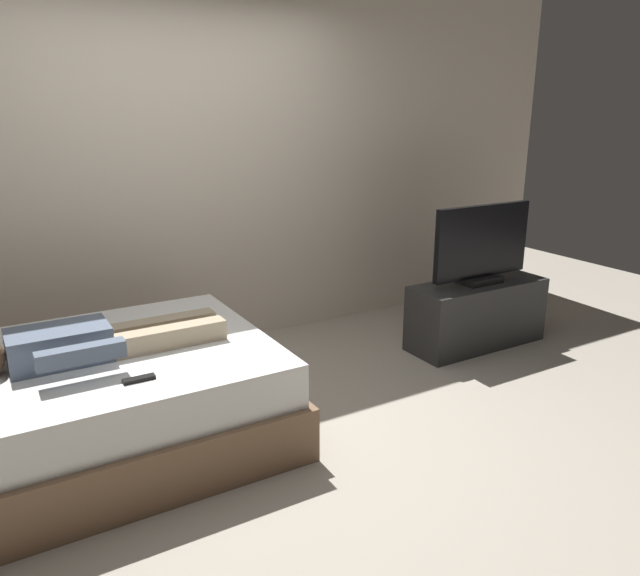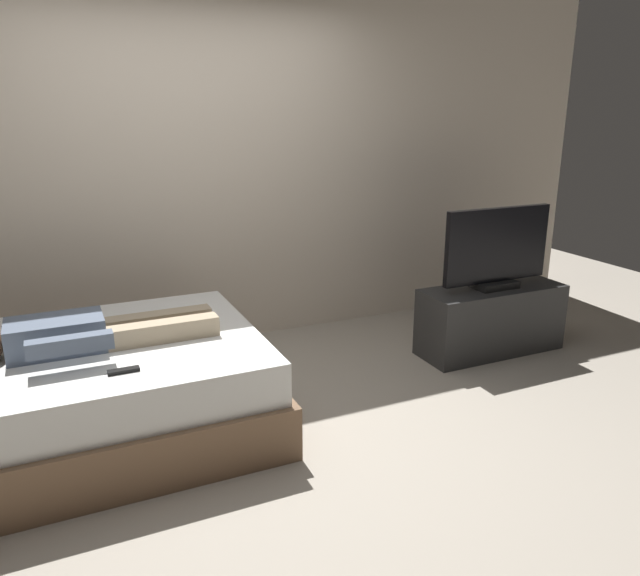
% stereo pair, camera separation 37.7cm
% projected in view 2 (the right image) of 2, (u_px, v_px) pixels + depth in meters
% --- Properties ---
extents(ground_plane, '(10.00, 10.00, 0.00)m').
position_uv_depth(ground_plane, '(264.00, 437.00, 3.40)').
color(ground_plane, '#ADA393').
extents(back_wall, '(6.40, 0.10, 2.80)m').
position_uv_depth(back_wall, '(238.00, 159.00, 4.55)').
color(back_wall, beige).
rests_on(back_wall, ground).
extents(bed, '(2.00, 1.46, 0.54)m').
position_uv_depth(bed, '(84.00, 393.00, 3.33)').
color(bed, brown).
rests_on(bed, ground).
extents(person, '(1.26, 0.46, 0.18)m').
position_uv_depth(person, '(83.00, 334.00, 3.20)').
color(person, slate).
rests_on(person, bed).
extents(remote, '(0.15, 0.04, 0.02)m').
position_uv_depth(remote, '(124.00, 371.00, 2.93)').
color(remote, black).
rests_on(remote, bed).
extents(tv_stand, '(1.10, 0.40, 0.50)m').
position_uv_depth(tv_stand, '(491.00, 319.00, 4.53)').
color(tv_stand, '#2D2D2D').
rests_on(tv_stand, ground).
extents(tv, '(0.88, 0.20, 0.59)m').
position_uv_depth(tv, '(497.00, 250.00, 4.37)').
color(tv, black).
rests_on(tv, tv_stand).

